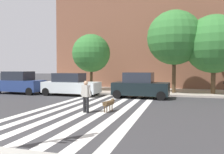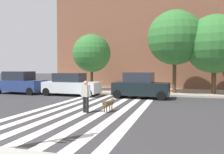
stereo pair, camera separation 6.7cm
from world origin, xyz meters
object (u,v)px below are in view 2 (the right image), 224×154
object	(u,v)px
parked_car_behind_first	(71,85)
street_tree_further	(214,44)
street_tree_nearest	(92,53)
pedestrian_dog_walker	(86,95)
parked_car_third_in_line	(140,86)
parked_car_near_curb	(20,83)
street_tree_middle	(175,38)
dog_on_leash	(109,103)

from	to	relation	value
parked_car_behind_first	street_tree_further	xyz separation A→B (m)	(11.49, 3.31, 3.40)
street_tree_nearest	pedestrian_dog_walker	xyz separation A→B (m)	(3.71, -10.18, -2.84)
street_tree_further	pedestrian_dog_walker	distance (m)	12.76
parked_car_third_in_line	pedestrian_dog_walker	bearing A→B (deg)	-104.78
parked_car_near_curb	parked_car_third_in_line	bearing A→B (deg)	0.00
parked_car_near_curb	street_tree_nearest	xyz separation A→B (m)	(5.52, 3.62, 2.81)
parked_car_near_curb	parked_car_behind_first	xyz separation A→B (m)	(5.09, 0.00, -0.06)
parked_car_behind_first	street_tree_middle	distance (m)	9.79
street_tree_further	pedestrian_dog_walker	xyz separation A→B (m)	(-7.34, -9.87, -3.37)
parked_car_near_curb	street_tree_further	xyz separation A→B (m)	(16.58, 3.31, 3.34)
parked_car_near_curb	parked_car_behind_first	distance (m)	5.09
street_tree_further	parked_car_behind_first	bearing A→B (deg)	-163.92
dog_on_leash	parked_car_near_curb	bearing A→B (deg)	149.92
street_tree_nearest	dog_on_leash	bearing A→B (deg)	-63.55
street_tree_middle	dog_on_leash	distance (m)	10.69
parked_car_third_in_line	street_tree_middle	xyz separation A→B (m)	(2.43, 3.23, 4.00)
street_tree_nearest	street_tree_further	world-z (taller)	street_tree_further
parked_car_near_curb	pedestrian_dog_walker	xyz separation A→B (m)	(9.24, -6.56, -0.03)
parked_car_behind_first	parked_car_third_in_line	world-z (taller)	parked_car_third_in_line
parked_car_behind_first	street_tree_nearest	xyz separation A→B (m)	(0.43, 3.62, 2.87)
parked_car_behind_first	street_tree_nearest	size ratio (longest dim) A/B	0.88
parked_car_behind_first	parked_car_near_curb	bearing A→B (deg)	-180.00
street_tree_nearest	street_tree_further	size ratio (longest dim) A/B	0.83
parked_car_near_curb	street_tree_middle	distance (m)	14.35
parked_car_near_curb	pedestrian_dog_walker	bearing A→B (deg)	-35.40
parked_car_behind_first	pedestrian_dog_walker	world-z (taller)	parked_car_behind_first
parked_car_third_in_line	street_tree_middle	size ratio (longest dim) A/B	0.60
parked_car_near_curb	pedestrian_dog_walker	size ratio (longest dim) A/B	2.65
pedestrian_dog_walker	dog_on_leash	size ratio (longest dim) A/B	1.48
street_tree_middle	street_tree_further	size ratio (longest dim) A/B	1.09
street_tree_further	dog_on_leash	distance (m)	11.85
parked_car_third_in_line	street_tree_middle	bearing A→B (deg)	53.00
pedestrian_dog_walker	street_tree_nearest	bearing A→B (deg)	110.05
parked_car_near_curb	street_tree_middle	world-z (taller)	street_tree_middle
parked_car_near_curb	street_tree_nearest	distance (m)	7.17
parked_car_behind_first	dog_on_leash	bearing A→B (deg)	-48.93
parked_car_third_in_line	dog_on_leash	xyz separation A→B (m)	(-0.69, -5.96, -0.49)
parked_car_near_curb	dog_on_leash	bearing A→B (deg)	-30.08
pedestrian_dog_walker	parked_car_behind_first	bearing A→B (deg)	122.27
parked_car_behind_first	pedestrian_dog_walker	xyz separation A→B (m)	(4.14, -6.56, 0.03)
parked_car_near_curb	street_tree_further	distance (m)	17.23
parked_car_third_in_line	street_tree_further	world-z (taller)	street_tree_further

